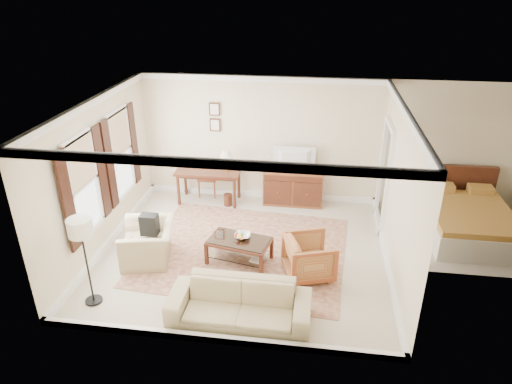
% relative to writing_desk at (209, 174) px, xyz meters
% --- Properties ---
extents(room_shell, '(5.51, 5.01, 2.91)m').
position_rel_writing_desk_xyz_m(room_shell, '(1.15, -2.03, 1.77)').
color(room_shell, beige).
rests_on(room_shell, ground).
extents(annex_bedroom, '(3.00, 2.70, 2.90)m').
position_rel_writing_desk_xyz_m(annex_bedroom, '(5.64, -0.88, -0.36)').
color(annex_bedroom, beige).
rests_on(annex_bedroom, ground).
extents(window_front, '(0.12, 1.56, 1.80)m').
position_rel_writing_desk_xyz_m(window_front, '(-1.55, -2.73, 0.85)').
color(window_front, '#CCB284').
rests_on(window_front, room_shell).
extents(window_rear, '(0.12, 1.56, 1.80)m').
position_rel_writing_desk_xyz_m(window_rear, '(-1.55, -1.13, 0.85)').
color(window_rear, '#CCB284').
rests_on(window_rear, room_shell).
extents(doorway, '(0.10, 1.12, 2.25)m').
position_rel_writing_desk_xyz_m(doorway, '(3.86, -0.53, 0.38)').
color(doorway, white).
rests_on(doorway, room_shell).
extents(rug, '(4.09, 3.59, 0.01)m').
position_rel_writing_desk_xyz_m(rug, '(1.16, -2.00, -0.69)').
color(rug, maroon).
rests_on(rug, room_shell).
extents(writing_desk, '(1.47, 0.74, 0.81)m').
position_rel_writing_desk_xyz_m(writing_desk, '(0.00, 0.00, 0.00)').
color(writing_desk, '#4D2416').
rests_on(writing_desk, room_shell).
extents(desk_chair, '(0.48, 0.48, 1.05)m').
position_rel_writing_desk_xyz_m(desk_chair, '(-0.10, 0.35, -0.17)').
color(desk_chair, brown).
rests_on(desk_chair, room_shell).
extents(desk_lamp, '(0.32, 0.32, 0.50)m').
position_rel_writing_desk_xyz_m(desk_lamp, '(0.43, -0.00, 0.36)').
color(desk_lamp, silver).
rests_on(desk_lamp, writing_desk).
extents(framed_prints, '(0.25, 0.04, 0.68)m').
position_rel_writing_desk_xyz_m(framed_prints, '(0.10, 0.44, 1.24)').
color(framed_prints, '#4D2416').
rests_on(framed_prints, room_shell).
extents(sideboard, '(1.35, 0.52, 0.83)m').
position_rel_writing_desk_xyz_m(sideboard, '(1.95, 0.18, -0.28)').
color(sideboard, brown).
rests_on(sideboard, room_shell).
extents(tv, '(0.90, 0.52, 0.12)m').
position_rel_writing_desk_xyz_m(tv, '(1.95, 0.16, 0.59)').
color(tv, black).
rests_on(tv, sideboard).
extents(coffee_table, '(1.24, 0.88, 0.48)m').
position_rel_writing_desk_xyz_m(coffee_table, '(1.13, -2.39, -0.33)').
color(coffee_table, '#4D2416').
rests_on(coffee_table, room_shell).
extents(fruit_bowl, '(0.42, 0.42, 0.10)m').
position_rel_writing_desk_xyz_m(fruit_bowl, '(1.18, -2.32, -0.17)').
color(fruit_bowl, silver).
rests_on(fruit_bowl, coffee_table).
extents(book_a, '(0.28, 0.07, 0.38)m').
position_rel_writing_desk_xyz_m(book_a, '(0.93, -2.23, -0.51)').
color(book_a, brown).
rests_on(book_a, coffee_table).
extents(book_b, '(0.27, 0.11, 0.38)m').
position_rel_writing_desk_xyz_m(book_b, '(1.39, -2.49, -0.51)').
color(book_b, brown).
rests_on(book_b, coffee_table).
extents(striped_armchair, '(0.97, 1.00, 0.83)m').
position_rel_writing_desk_xyz_m(striped_armchair, '(2.43, -2.65, -0.28)').
color(striped_armchair, brown).
rests_on(striped_armchair, room_shell).
extents(club_armchair, '(0.93, 1.21, 0.95)m').
position_rel_writing_desk_xyz_m(club_armchair, '(-0.57, -2.52, -0.22)').
color(club_armchair, tan).
rests_on(club_armchair, room_shell).
extents(backpack, '(0.32, 0.38, 0.40)m').
position_rel_writing_desk_xyz_m(backpack, '(-0.55, -2.42, 0.02)').
color(backpack, black).
rests_on(backpack, club_armchair).
extents(sofa, '(2.18, 0.65, 0.85)m').
position_rel_writing_desk_xyz_m(sofa, '(1.41, -3.99, -0.27)').
color(sofa, tan).
rests_on(sofa, room_shell).
extents(floor_lamp, '(0.38, 0.38, 1.55)m').
position_rel_writing_desk_xyz_m(floor_lamp, '(-1.05, -3.87, 0.60)').
color(floor_lamp, black).
rests_on(floor_lamp, room_shell).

